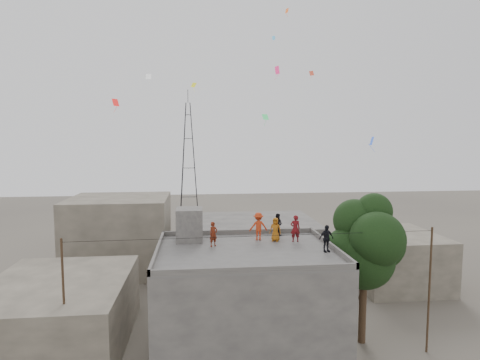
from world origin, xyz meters
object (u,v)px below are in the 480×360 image
object	(u,v)px
tree	(367,244)
person_dark_adult	(326,238)
stair_head_box	(190,224)
person_red_adult	(295,229)
transmission_tower	(189,162)

from	to	relation	value
tree	person_dark_adult	bearing A→B (deg)	-154.50
stair_head_box	person_red_adult	bearing A→B (deg)	-9.22
stair_head_box	transmission_tower	xyz separation A→B (m)	(-0.80, 37.40, 1.97)
person_dark_adult	person_red_adult	bearing A→B (deg)	101.12
tree	person_red_adult	size ratio (longest dim) A/B	5.52
stair_head_box	person_dark_adult	distance (m)	8.34
transmission_tower	person_dark_adult	world-z (taller)	transmission_tower
tree	person_dark_adult	size ratio (longest dim) A/B	6.00
stair_head_box	transmission_tower	size ratio (longest dim) A/B	0.10
stair_head_box	tree	world-z (taller)	tree
person_red_adult	person_dark_adult	xyz separation A→B (m)	(1.17, -2.38, -0.07)
stair_head_box	tree	bearing A→B (deg)	-10.74
stair_head_box	person_dark_adult	bearing A→B (deg)	-24.23
person_red_adult	stair_head_box	bearing A→B (deg)	-8.83
transmission_tower	stair_head_box	bearing A→B (deg)	-88.77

